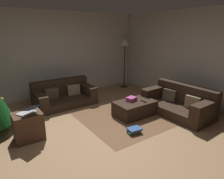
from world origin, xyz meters
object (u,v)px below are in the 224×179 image
at_px(ottoman, 135,108).
at_px(laptop, 28,111).
at_px(couch_right, 179,103).
at_px(couch_left, 64,95).
at_px(gift_box, 131,99).
at_px(tv_remote, 144,101).
at_px(side_table, 28,126).
at_px(book_stack, 134,131).
at_px(corner_lamp, 125,46).

relative_size(ottoman, laptop, 1.99).
relative_size(couch_right, laptop, 3.44).
height_order(couch_left, laptop, laptop).
bearing_deg(laptop, ottoman, -6.24).
xyz_separation_m(ottoman, laptop, (-2.41, 0.26, 0.42)).
xyz_separation_m(gift_box, laptop, (-2.37, 0.17, 0.19)).
bearing_deg(laptop, tv_remote, -8.83).
bearing_deg(side_table, gift_box, -5.31).
bearing_deg(book_stack, laptop, 152.11).
distance_m(couch_left, laptop, 1.97).
distance_m(couch_left, ottoman, 2.10).
bearing_deg(ottoman, gift_box, 113.34).
distance_m(side_table, book_stack, 2.10).
bearing_deg(tv_remote, corner_lamp, 62.23).
relative_size(side_table, laptop, 1.08).
bearing_deg(ottoman, laptop, 173.76).
xyz_separation_m(couch_left, corner_lamp, (2.50, 0.39, 1.24)).
relative_size(gift_box, book_stack, 0.74).
distance_m(ottoman, laptop, 2.46).
bearing_deg(ottoman, tv_remote, -39.79).
relative_size(tv_remote, side_table, 0.30).
bearing_deg(side_table, laptop, -61.69).
xyz_separation_m(book_stack, corner_lamp, (1.95, 2.83, 1.44)).
bearing_deg(side_table, tv_remote, -9.84).
bearing_deg(corner_lamp, ottoman, -122.01).
relative_size(couch_left, book_stack, 5.21).
bearing_deg(ottoman, couch_right, -28.72).
xyz_separation_m(laptop, book_stack, (1.80, -0.95, -0.54)).
distance_m(couch_left, book_stack, 2.51).
height_order(side_table, corner_lamp, corner_lamp).
bearing_deg(side_table, couch_left, 48.50).
height_order(tv_remote, laptop, laptop).
bearing_deg(tv_remote, book_stack, -144.82).
relative_size(ottoman, corner_lamp, 0.57).
height_order(ottoman, tv_remote, tv_remote).
distance_m(tv_remote, laptop, 2.61).
bearing_deg(side_table, ottoman, -7.36).
bearing_deg(laptop, side_table, 118.31).
xyz_separation_m(side_table, book_stack, (1.83, -1.00, -0.21)).
height_order(ottoman, laptop, laptop).
xyz_separation_m(couch_right, side_table, (-3.44, 0.87, -0.01)).
bearing_deg(couch_right, tv_remote, 61.91).
bearing_deg(tv_remote, couch_left, 124.67).
relative_size(gift_box, corner_lamp, 0.13).
bearing_deg(couch_left, gift_box, 123.55).
bearing_deg(book_stack, couch_right, 4.92).
bearing_deg(tv_remote, ottoman, 139.74).
distance_m(couch_right, gift_box, 1.23).
bearing_deg(laptop, couch_right, -13.42).
bearing_deg(book_stack, side_table, 151.22).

